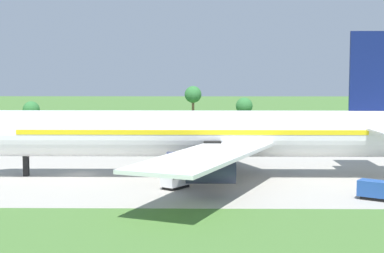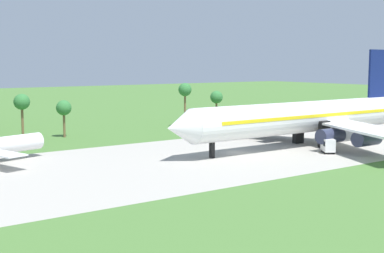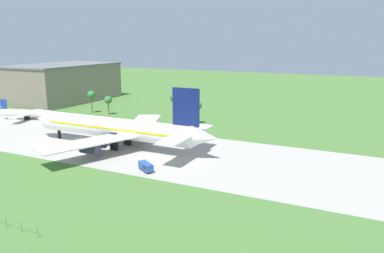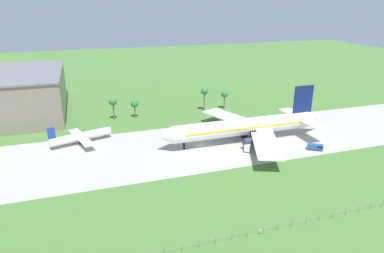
{
  "view_description": "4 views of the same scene",
  "coord_description": "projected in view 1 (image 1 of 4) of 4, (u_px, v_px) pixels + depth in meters",
  "views": [
    {
      "loc": [
        17.48,
        -84.79,
        14.61
      ],
      "look_at": [
        16.27,
        -1.95,
        7.18
      ],
      "focal_mm": 55.0,
      "sensor_mm": 36.0,
      "label": 1
    },
    {
      "loc": [
        -67.01,
        -78.86,
        17.44
      ],
      "look_at": [
        -12.02,
        -1.95,
        6.18
      ],
      "focal_mm": 50.0,
      "sensor_mm": 36.0,
      "label": 2
    },
    {
      "loc": [
        90.25,
        -97.03,
        33.77
      ],
      "look_at": [
        44.56,
        -1.95,
        9.45
      ],
      "focal_mm": 35.0,
      "sensor_mm": 36.0,
      "label": 3
    },
    {
      "loc": [
        -40.93,
        -113.94,
        52.07
      ],
      "look_at": [
        -2.11,
        5.0,
        6.0
      ],
      "focal_mm": 32.0,
      "sensor_mm": 36.0,
      "label": 4
    }
  ],
  "objects": [
    {
      "name": "jet_airliner",
      "position": [
        205.0,
        134.0,
        83.25
      ],
      "size": [
        69.97,
        58.68,
        20.55
      ],
      "color": "white",
      "rests_on": "ground_plane"
    },
    {
      "name": "palm_tree_row",
      "position": [
        113.0,
        104.0,
        125.46
      ],
      "size": [
        59.04,
        3.6,
        12.05
      ],
      "color": "brown",
      "rests_on": "ground_plane"
    },
    {
      "name": "taxiway_strip",
      "position": [
        81.0,
        174.0,
        86.0
      ],
      "size": [
        320.0,
        44.0,
        0.02
      ],
      "color": "#A8A399",
      "rests_on": "ground_plane"
    },
    {
      "name": "ground_plane",
      "position": [
        81.0,
        174.0,
        86.0
      ],
      "size": [
        600.0,
        600.0,
        0.0
      ],
      "primitive_type": "plane",
      "color": "#477233"
    },
    {
      "name": "fuel_truck",
      "position": [
        175.0,
        177.0,
        74.95
      ],
      "size": [
        3.97,
        4.43,
        2.82
      ],
      "color": "black",
      "rests_on": "ground_plane"
    }
  ]
}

